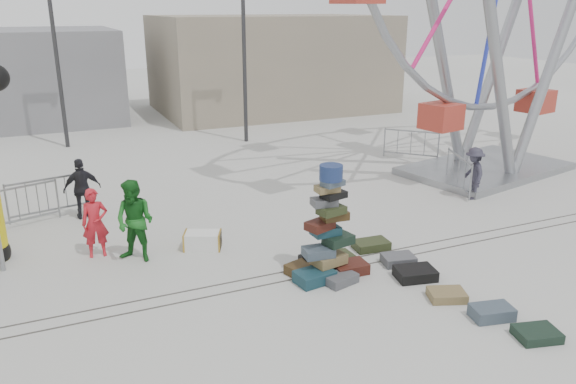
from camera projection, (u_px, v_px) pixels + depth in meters
name	position (u px, v px, depth m)	size (l,w,h in m)	color
ground	(325.00, 288.00, 11.38)	(90.00, 90.00, 0.00)	#9E9E99
track_line_near	(311.00, 275.00, 11.90)	(40.00, 0.04, 0.01)	#47443F
track_line_far	(303.00, 268.00, 12.24)	(40.00, 0.04, 0.01)	#47443F
building_right	(271.00, 63.00, 30.65)	(12.00, 8.00, 5.00)	gray
building_left	(10.00, 76.00, 27.49)	(10.00, 8.00, 4.40)	gray
lamp_post_right	(246.00, 32.00, 22.45)	(1.41, 0.25, 8.00)	#2D2D30
lamp_post_left	(56.00, 33.00, 21.49)	(1.41, 0.25, 8.00)	#2D2D30
suitcase_tower	(328.00, 245.00, 11.77)	(1.71, 1.51, 2.42)	#173945
steamer_trunk	(203.00, 240.00, 13.19)	(0.85, 0.49, 0.40)	silver
row_case_0	(371.00, 245.00, 13.20)	(0.82, 0.52, 0.20)	#2E371B
row_case_1	(398.00, 260.00, 12.41)	(0.70, 0.50, 0.21)	#515258
row_case_2	(415.00, 273.00, 11.74)	(0.82, 0.59, 0.23)	black
row_case_3	(447.00, 295.00, 10.92)	(0.70, 0.51, 0.18)	olive
row_case_4	(492.00, 312.00, 10.24)	(0.75, 0.46, 0.24)	#404F5C
row_case_5	(537.00, 334.00, 9.62)	(0.72, 0.54, 0.17)	black
barricade_dummy_b	(18.00, 206.00, 14.40)	(2.00, 0.10, 1.10)	gray
barricade_dummy_c	(47.00, 197.00, 15.10)	(2.00, 0.10, 1.10)	gray
barricade_wheel_front	(459.00, 173.00, 17.31)	(2.00, 0.10, 1.10)	gray
barricade_wheel_back	(411.00, 144.00, 20.91)	(2.00, 0.10, 1.10)	gray
pedestrian_red	(95.00, 223.00, 12.62)	(0.58, 0.38, 1.60)	red
pedestrian_green	(135.00, 221.00, 12.35)	(0.91, 0.71, 1.87)	#165B1B
pedestrian_black	(82.00, 189.00, 14.92)	(0.96, 0.40, 1.64)	black
pedestrian_grey	(474.00, 173.00, 16.47)	(1.00, 0.58, 1.55)	#2C2A38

